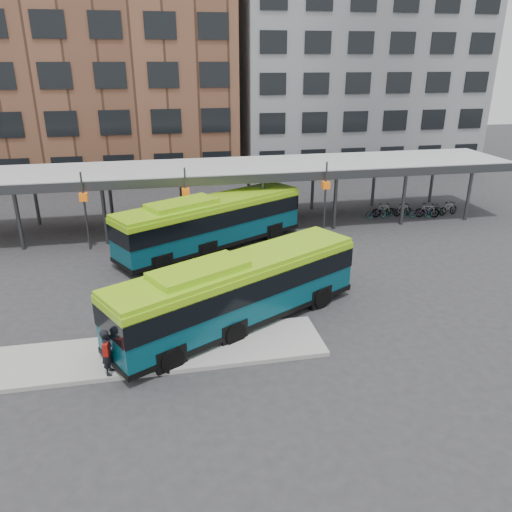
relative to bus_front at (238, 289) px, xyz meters
The scene contains 9 objects.
ground 2.66m from the bus_front, 38.56° to the left, with size 120.00×120.00×0.00m, color #28282B.
boarding_island 4.56m from the bus_front, 156.16° to the right, with size 14.00×3.00×0.18m, color gray.
canopy 14.40m from the bus_front, 83.76° to the left, with size 40.00×6.53×4.80m.
building_brick 35.56m from the bus_front, 104.16° to the left, with size 26.00×14.00×22.00m, color brown.
building_grey 38.55m from the bus_front, 62.12° to the left, with size 24.00×14.00×20.00m, color slate.
bus_front is the anchor object (origin of this frame).
bus_rear 9.64m from the bus_front, 90.28° to the left, with size 11.90×8.19×3.36m.
pedestrian 6.05m from the bus_front, 150.86° to the right, with size 0.51×0.71×1.80m.
bike_rack 20.22m from the bus_front, 41.38° to the left, with size 7.34×1.57×1.07m.
Camera 1 is at (-4.67, -20.36, 10.93)m, focal length 35.00 mm.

